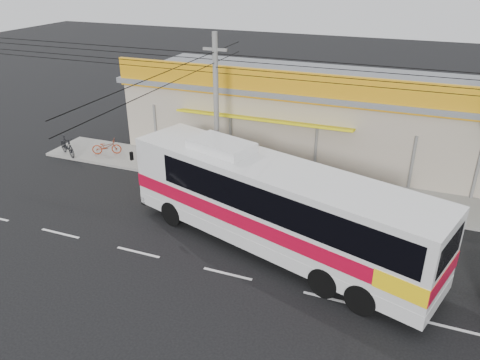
# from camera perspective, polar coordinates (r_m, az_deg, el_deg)

# --- Properties ---
(ground) EXTENTS (120.00, 120.00, 0.00)m
(ground) POSITION_cam_1_polar(r_m,az_deg,el_deg) (20.24, 1.24, -7.42)
(ground) COLOR black
(ground) RESTS_ON ground
(sidewalk) EXTENTS (30.00, 3.20, 0.15)m
(sidewalk) POSITION_cam_1_polar(r_m,az_deg,el_deg) (25.22, 5.96, -0.33)
(sidewalk) COLOR gray
(sidewalk) RESTS_ON ground
(lane_markings) EXTENTS (50.00, 0.12, 0.01)m
(lane_markings) POSITION_cam_1_polar(r_m,az_deg,el_deg) (18.33, -1.53, -11.37)
(lane_markings) COLOR silver
(lane_markings) RESTS_ON ground
(storefront_building) EXTENTS (22.60, 9.20, 5.70)m
(storefront_building) POSITION_cam_1_polar(r_m,az_deg,el_deg) (29.44, 9.15, 7.97)
(storefront_building) COLOR #AA9E89
(storefront_building) RESTS_ON ground
(coach_bus) EXTENTS (13.61, 6.83, 4.13)m
(coach_bus) POSITION_cam_1_polar(r_m,az_deg,el_deg) (18.53, 4.77, -2.90)
(coach_bus) COLOR silver
(coach_bus) RESTS_ON ground
(motorbike_red) EXTENTS (1.84, 1.34, 0.92)m
(motorbike_red) POSITION_cam_1_polar(r_m,az_deg,el_deg) (29.61, -15.95, 3.92)
(motorbike_red) COLOR maroon
(motorbike_red) RESTS_ON sidewalk
(motorbike_dark) EXTENTS (2.02, 1.46, 1.20)m
(motorbike_dark) POSITION_cam_1_polar(r_m,az_deg,el_deg) (30.08, -20.33, 3.92)
(motorbike_dark) COLOR black
(motorbike_dark) RESTS_ON sidewalk
(utility_pole) EXTENTS (34.00, 14.00, 7.95)m
(utility_pole) POSITION_cam_1_polar(r_m,az_deg,el_deg) (22.60, -3.04, 14.12)
(utility_pole) COLOR slate
(utility_pole) RESTS_ON ground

